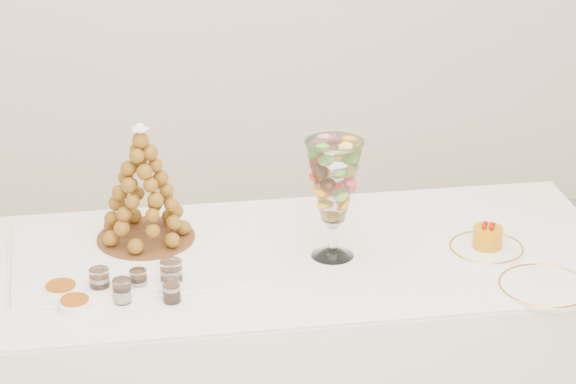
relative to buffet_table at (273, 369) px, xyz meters
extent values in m
cube|color=white|center=(0.00, 0.00, 0.00)|extent=(1.92, 0.77, 0.72)
cube|color=white|center=(0.00, 0.00, 0.36)|extent=(1.91, 0.76, 0.01)
cube|color=white|center=(-0.37, 0.07, 0.38)|extent=(0.68, 0.53, 0.02)
cylinder|color=white|center=(0.17, -0.02, 0.37)|extent=(0.12, 0.12, 0.02)
cylinder|color=white|center=(0.17, -0.02, 0.42)|extent=(0.03, 0.03, 0.08)
sphere|color=white|center=(0.17, -0.02, 0.47)|extent=(0.04, 0.04, 0.04)
cylinder|color=white|center=(0.60, -0.05, 0.37)|extent=(0.21, 0.21, 0.01)
cylinder|color=white|center=(0.68, -0.29, 0.37)|extent=(0.25, 0.25, 0.01)
cylinder|color=white|center=(-0.47, -0.14, 0.40)|extent=(0.06, 0.06, 0.07)
cylinder|color=white|center=(-0.37, -0.14, 0.40)|extent=(0.06, 0.06, 0.06)
cylinder|color=white|center=(-0.28, -0.13, 0.40)|extent=(0.07, 0.07, 0.08)
cylinder|color=white|center=(-0.41, -0.19, 0.40)|extent=(0.06, 0.06, 0.06)
cylinder|color=white|center=(-0.29, -0.20, 0.40)|extent=(0.05, 0.05, 0.06)
cylinder|color=white|center=(-0.57, -0.13, 0.38)|extent=(0.09, 0.09, 0.03)
cylinder|color=white|center=(-0.53, -0.21, 0.38)|extent=(0.08, 0.08, 0.03)
cylinder|color=brown|center=(-0.34, 0.12, 0.39)|extent=(0.27, 0.27, 0.01)
cone|color=brown|center=(-0.34, 0.12, 0.56)|extent=(0.24, 0.24, 0.33)
sphere|color=white|center=(-0.34, 0.12, 0.71)|extent=(0.03, 0.03, 0.03)
cylinder|color=orange|center=(0.60, -0.05, 0.40)|extent=(0.08, 0.08, 0.06)
sphere|color=#990C05|center=(0.61, -0.04, 0.44)|extent=(0.01, 0.01, 0.01)
sphere|color=#990C05|center=(0.59, -0.03, 0.44)|extent=(0.01, 0.01, 0.01)
sphere|color=#990C05|center=(0.59, -0.05, 0.44)|extent=(0.01, 0.01, 0.01)
sphere|color=#990C05|center=(0.60, -0.06, 0.44)|extent=(0.01, 0.01, 0.01)
camera|label=1|loc=(-0.38, -2.72, 1.79)|focal=70.00mm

